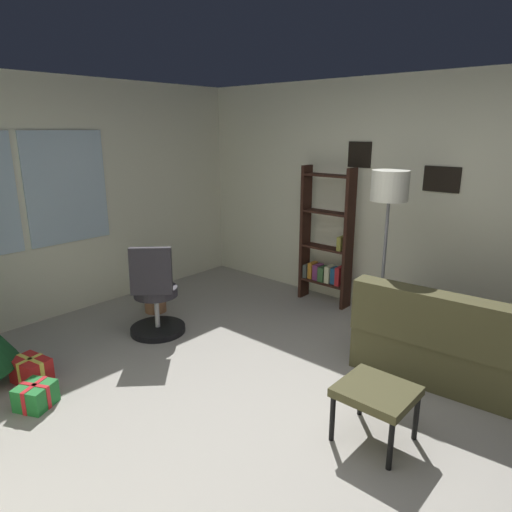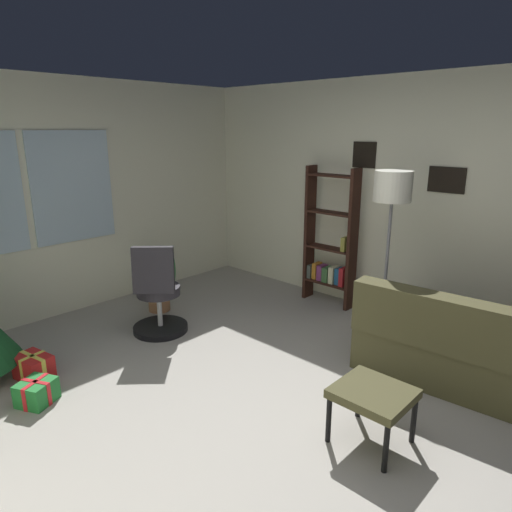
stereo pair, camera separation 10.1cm
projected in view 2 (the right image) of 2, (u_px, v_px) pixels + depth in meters
The scene contains 11 objects.
ground_plane at pixel (275, 429), 3.28m from camera, with size 4.87×6.14×0.10m, color #A19C93.
wall_back_with_windows at pixel (59, 199), 4.96m from camera, with size 4.87×0.12×2.58m.
wall_right_with_frames at pixel (435, 204), 4.67m from camera, with size 0.12×6.14×2.58m.
couch at pixel (493, 352), 3.72m from camera, with size 1.62×1.89×0.81m.
footstool at pixel (373, 397), 2.99m from camera, with size 0.44×0.48×0.40m.
gift_box_red at pixel (34, 367), 3.82m from camera, with size 0.27×0.34×0.22m.
gift_box_green at pixel (37, 392), 3.49m from camera, with size 0.32×0.32×0.19m.
office_chair at pixel (158, 299), 4.61m from camera, with size 0.59×0.59×0.95m.
bookshelf at pixel (330, 246), 5.34m from camera, with size 0.18×0.64×1.62m.
floor_lamp at pixel (392, 200), 4.19m from camera, with size 0.34×0.34×1.67m.
potted_plant at pixel (161, 289), 5.28m from camera, with size 0.40×0.39×0.66m.
Camera 2 is at (-2.15, -1.83, 2.04)m, focal length 31.97 mm.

